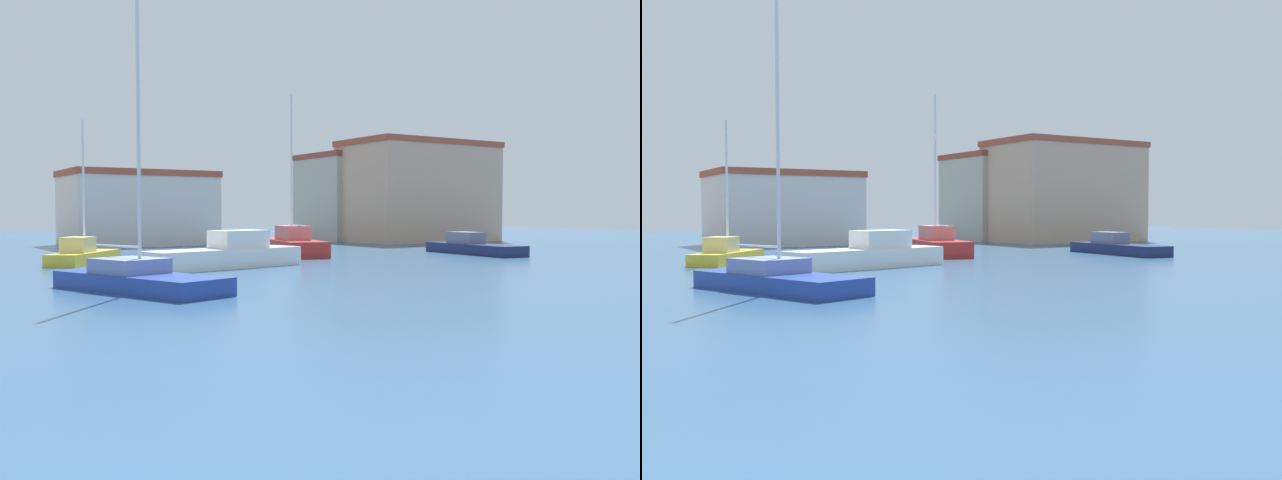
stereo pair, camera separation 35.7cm
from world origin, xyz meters
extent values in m
plane|color=#2D5175|center=(15.00, 20.00, 0.00)|extent=(160.00, 160.00, 0.00)
cube|color=#233D93|center=(8.24, 18.51, 0.30)|extent=(4.43, 7.31, 0.60)
cube|color=#6E7DB1|center=(8.06, 19.03, 0.86)|extent=(2.53, 2.73, 0.51)
cylinder|color=silver|center=(8.24, 18.51, 5.85)|extent=(0.12, 0.12, 10.49)
cylinder|color=silver|center=(7.83, 19.69, 1.50)|extent=(0.88, 2.32, 0.08)
cube|color=gold|center=(9.89, 32.59, 0.31)|extent=(4.85, 5.60, 0.61)
cube|color=#DFCD77|center=(9.44, 32.01, 1.01)|extent=(1.97, 2.01, 0.80)
cylinder|color=silver|center=(9.89, 32.59, 4.04)|extent=(0.12, 0.12, 6.85)
cube|color=#19234C|center=(32.76, 27.33, 0.33)|extent=(2.84, 7.80, 0.66)
cube|color=slate|center=(32.85, 28.20, 1.02)|extent=(1.55, 2.50, 0.73)
cube|color=#B22823|center=(22.53, 32.81, 0.48)|extent=(4.22, 8.25, 0.96)
cube|color=#C4716E|center=(22.49, 32.64, 1.39)|extent=(2.15, 3.18, 0.87)
cylinder|color=silver|center=(22.53, 32.81, 5.45)|extent=(0.12, 0.12, 8.97)
cylinder|color=silver|center=(22.19, 31.43, 1.86)|extent=(0.74, 2.70, 0.08)
cube|color=white|center=(14.79, 25.92, 0.47)|extent=(8.45, 3.91, 0.93)
cube|color=silver|center=(15.64, 26.12, 1.36)|extent=(2.97, 2.15, 0.87)
cube|color=beige|center=(18.67, 50.85, 2.72)|extent=(11.16, 7.71, 5.45)
cube|color=#9E4733|center=(18.67, 50.85, 5.70)|extent=(11.39, 7.87, 0.50)
cube|color=#B2A893|center=(40.15, 50.26, 3.82)|extent=(10.08, 7.68, 7.63)
cube|color=brown|center=(40.15, 50.26, 7.88)|extent=(10.28, 7.83, 0.50)
cube|color=tan|center=(42.24, 43.78, 4.24)|extent=(13.20, 7.85, 8.49)
cube|color=#9E4733|center=(42.24, 43.78, 8.74)|extent=(13.46, 8.01, 0.50)
camera|label=1|loc=(0.74, -4.52, 2.71)|focal=39.07mm
camera|label=2|loc=(1.05, -4.71, 2.71)|focal=39.07mm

